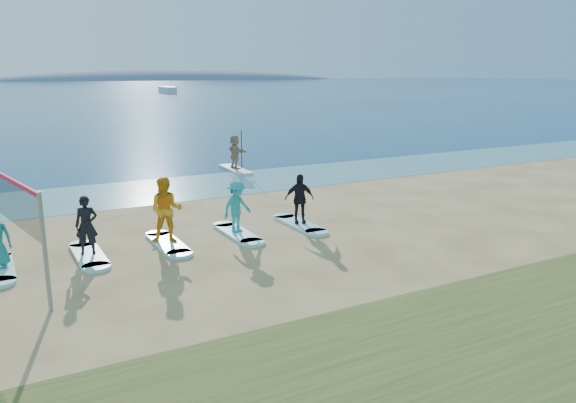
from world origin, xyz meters
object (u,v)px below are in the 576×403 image
paddleboard (235,170)px  student_4 (299,199)px  boat_offshore_b (168,94)px  student_1 (86,225)px  student_2 (166,210)px  surfboard_2 (168,244)px  paddleboarder (235,152)px  student_3 (237,207)px  surfboard_4 (299,224)px  surfboard_1 (89,255)px  surfboard_3 (238,233)px

paddleboard → student_4: size_ratio=1.91×
boat_offshore_b → student_4: 110.06m
student_1 → student_2: (2.14, 0.00, 0.15)m
boat_offshore_b → surfboard_2: 111.23m
paddleboard → boat_offshore_b: 99.56m
surfboard_2 → paddleboarder: bearing=57.4°
paddleboard → student_1: size_ratio=1.92×
student_1 → student_4: student_4 is taller
paddleboard → student_3: size_ratio=1.92×
paddleboarder → surfboard_4: size_ratio=0.75×
student_3 → surfboard_2: bearing=161.7°
surfboard_1 → paddleboard: bearing=49.7°
student_1 → student_3: bearing=16.8°
student_3 → surfboard_4: bearing=-18.3°
boat_offshore_b → student_1: bearing=-111.4°
student_3 → student_4: bearing=-18.3°
boat_offshore_b → student_3: size_ratio=4.09×
boat_offshore_b → surfboard_1: boat_offshore_b is taller
surfboard_2 → surfboard_3: (2.14, 0.00, 0.00)m
student_2 → paddleboard: bearing=81.1°
paddleboard → student_1: student_1 is taller
paddleboarder → surfboard_2: 12.21m
surfboard_1 → surfboard_2: same height
boat_offshore_b → surfboard_3: (-30.35, -106.38, 0.04)m
student_3 → surfboard_4: (2.14, 0.00, -0.83)m
student_2 → surfboard_2: bearing=0.0°
student_1 → surfboard_2: bearing=16.8°
paddleboarder → surfboard_1: (-8.69, -10.26, -0.90)m
surfboard_1 → student_2: student_2 is taller
paddleboard → surfboard_1: (-8.69, -10.26, -0.01)m
student_1 → student_4: (6.42, 0.00, 0.01)m
boat_offshore_b → surfboard_1: size_ratio=2.90×
surfboard_4 → student_1: bearing=180.0°
student_1 → surfboard_4: (6.42, 0.00, -0.83)m
paddleboard → student_4: (-2.27, -10.26, 0.82)m
student_4 → student_3: bearing=-160.7°
surfboard_3 → student_2: bearing=180.0°
surfboard_1 → student_1: 0.83m
surfboard_1 → surfboard_4: same height
surfboard_4 → paddleboarder: bearing=77.5°
paddleboarder → surfboard_3: 11.21m
student_3 → student_4: (2.14, 0.00, 0.01)m
student_2 → surfboard_3: (2.14, 0.00, -0.98)m
surfboard_1 → surfboard_2: 2.14m
surfboard_1 → student_4: (6.42, 0.00, 0.83)m
paddleboarder → student_4: size_ratio=1.05×
paddleboarder → surfboard_3: bearing=151.8°
student_1 → paddleboarder: bearing=66.5°
surfboard_4 → paddleboard: bearing=77.5°
student_2 → surfboard_3: size_ratio=0.85×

